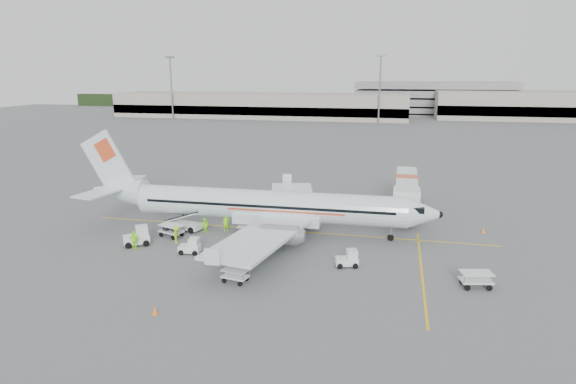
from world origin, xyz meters
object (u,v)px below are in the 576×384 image
(belt_loader, at_px, (184,217))
(aircraft, at_px, (269,185))
(jet_bridge, at_px, (406,194))
(tug_aft, at_px, (136,236))
(tug_fore, at_px, (347,258))
(tug_mid, at_px, (190,246))

(belt_loader, bearing_deg, aircraft, 18.76)
(jet_bridge, relative_size, tug_aft, 6.96)
(tug_fore, distance_m, tug_mid, 14.71)
(aircraft, height_order, tug_aft, aircraft)
(tug_fore, bearing_deg, aircraft, 124.68)
(aircraft, distance_m, tug_fore, 12.42)
(jet_bridge, bearing_deg, tug_fore, -104.80)
(aircraft, bearing_deg, belt_loader, -174.92)
(tug_mid, bearing_deg, tug_aft, 165.79)
(jet_bridge, bearing_deg, tug_aft, -144.89)
(tug_fore, distance_m, tug_aft, 20.75)
(belt_loader, relative_size, tug_mid, 2.71)
(aircraft, relative_size, belt_loader, 7.04)
(aircraft, bearing_deg, jet_bridge, 36.98)
(belt_loader, bearing_deg, tug_mid, -49.15)
(jet_bridge, bearing_deg, belt_loader, -151.79)
(jet_bridge, height_order, tug_aft, jet_bridge)
(belt_loader, relative_size, tug_fore, 2.70)
(tug_fore, xyz_separation_m, tug_mid, (-14.71, -0.10, -0.00))
(tug_aft, bearing_deg, tug_fore, -36.28)
(tug_fore, bearing_deg, tug_aft, 161.87)
(tug_fore, bearing_deg, belt_loader, 144.82)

